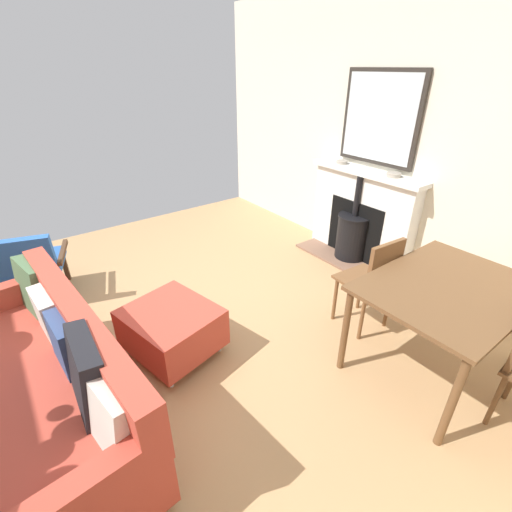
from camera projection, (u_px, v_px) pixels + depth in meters
The scene contains 11 objects.
ground_plane at pixel (145, 344), 3.01m from camera, with size 5.66×5.30×0.01m, color tan.
wall_left at pixel (380, 133), 3.82m from camera, with size 0.12×5.30×2.86m, color silver.
fireplace at pixel (358, 221), 4.15m from camera, with size 0.52×1.39×1.07m.
mirror_over_mantel at pixel (380, 118), 3.67m from camera, with size 0.04×0.91×0.93m.
mantel_bowl_near at pixel (342, 162), 4.11m from camera, with size 0.13×0.13×0.04m.
mantel_bowl_far at pixel (394, 174), 3.63m from camera, with size 0.14×0.14×0.04m.
sofa at pixel (46, 383), 2.16m from camera, with size 0.95×2.02×0.85m.
ottoman at pixel (172, 328), 2.80m from camera, with size 0.74×0.79×0.41m.
armchair_accent at pixel (25, 263), 3.35m from camera, with size 0.81×0.73×0.75m.
dining_table at pixel (447, 296), 2.47m from camera, with size 1.20×0.89×0.74m.
dining_chair_near_fireplace at pixel (374, 278), 2.94m from camera, with size 0.43×0.43×0.88m.
Camera 1 is at (0.63, 2.40, 2.07)m, focal length 24.95 mm.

